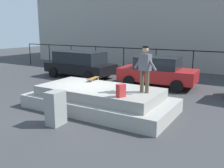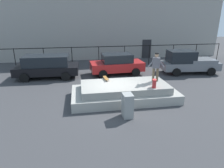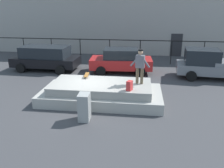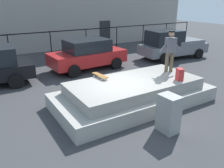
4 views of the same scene
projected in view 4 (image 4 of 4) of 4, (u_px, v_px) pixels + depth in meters
ground_plane at (119, 106)px, 8.32m from camera, size 60.00×60.00×0.00m
concrete_ledge at (134, 93)px, 8.46m from camera, size 5.82×2.79×0.89m
skateboarder at (170, 49)px, 8.99m from camera, size 0.95×0.32×1.63m
skateboard at (100, 75)px, 8.53m from camera, size 0.29×0.84×0.12m
backpack at (180, 74)px, 8.25m from camera, size 0.29×0.34×0.43m
car_red_sedan_mid at (87, 54)px, 12.53m from camera, size 4.24×2.23×1.64m
car_grey_pickup_far at (171, 45)px, 14.84m from camera, size 4.64×2.28×1.84m
utility_box at (169, 114)px, 6.57m from camera, size 0.46×0.61×1.13m
fence_row at (51, 40)px, 13.99m from camera, size 24.06×0.06×1.85m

